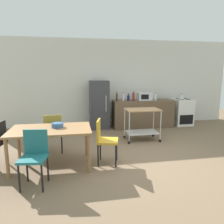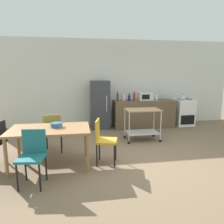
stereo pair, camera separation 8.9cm
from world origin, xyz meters
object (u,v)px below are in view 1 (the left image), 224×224
Objects in this scene: chair_olive at (53,130)px; bottle_sesame_oil at (133,97)px; bottle_soy_sauce at (117,97)px; chair_mustard at (104,138)px; refrigerator at (99,105)px; chair_teal at (34,154)px; microwave at (144,96)px; kitchen_cart at (142,119)px; kettle at (181,97)px; bottle_soda at (128,98)px; fruit_bowl at (57,125)px; stove_oven at (182,112)px; dining_table at (51,133)px; bottle_olive_oil at (155,97)px; bottle_hot_sauce at (123,97)px.

bottle_sesame_oil is (2.37, 1.81, 0.51)m from chair_olive.
bottle_soy_sauce is 0.97× the size of bottle_sesame_oil.
refrigerator is (0.23, 2.79, 0.26)m from chair_mustard.
microwave is (2.94, 3.30, 0.51)m from chair_teal.
chair_olive is at bearing -122.40° from refrigerator.
kitchen_cart is at bearing -56.59° from refrigerator.
kettle is (4.05, 1.82, 0.48)m from chair_olive.
chair_mustard is 2.95× the size of bottle_sesame_oil.
bottle_soy_sauce is at bearing 66.64° from chair_teal.
bottle_soda reaches higher than fruit_bowl.
chair_olive is at bearing -139.30° from bottle_soda.
chair_teal is at bearing -128.38° from bottle_sesame_oil.
chair_olive is 3.95× the size of fruit_bowl.
fruit_bowl is (-1.12, -2.65, 0.02)m from refrigerator.
chair_mustard is 2.92m from bottle_soy_sauce.
stove_oven is at bearing 0.23° from bottle_soda.
dining_table is 1.03m from chair_mustard.
fruit_bowl is at bearing 74.54° from chair_teal.
kitchen_cart is 4.04× the size of fruit_bowl.
bottle_soy_sauce reaches higher than bottle_soda.
kettle is (0.94, 0.02, -0.00)m from bottle_olive_oil.
chair_teal is at bearing -120.92° from bottle_soy_sauce.
microwave is 1.92× the size of kettle.
bottle_olive_oil is 3.86m from fruit_bowl.
chair_teal is at bearing -142.63° from stove_oven.
chair_mustard is at bearing -110.48° from bottle_hot_sauce.
bottle_hot_sauce is at bearing -6.17° from chair_mustard.
refrigerator is at bearing 174.67° from bottle_soda.
kitchen_cart is 1.98× the size of microwave.
kettle is (3.90, 2.47, 0.21)m from fruit_bowl.
chair_olive is 0.57× the size of refrigerator.
bottle_hot_sauce is (2.03, 2.66, 0.35)m from dining_table.
chair_teal is (-1.21, -0.61, 0.00)m from chair_mustard.
stove_oven reaches higher than chair_teal.
bottle_soda is at bearing -142.42° from chair_olive.
fruit_bowl is at bearing -140.41° from bottle_olive_oil.
bottle_soda reaches higher than stove_oven.
bottle_soy_sauce is at bearing 161.61° from bottle_sesame_oil.
bottle_sesame_oil is at bearing 59.18° from chair_teal.
bottle_hot_sauce is (0.79, -0.06, 0.24)m from refrigerator.
chair_teal is at bearing -141.62° from kitchen_cart.
kitchen_cart is 2.41m from fruit_bowl.
fruit_bowl is (0.12, 0.07, 0.12)m from dining_table.
fruit_bowl is (-1.91, -2.59, -0.22)m from bottle_hot_sauce.
chair_olive is at bearing -145.45° from microwave.
bottle_olive_oil is (1.85, -0.20, 0.23)m from refrigerator.
chair_teal is 3.96m from bottle_soy_sauce.
chair_teal is 0.57× the size of refrigerator.
chair_mustard is at bearing -113.69° from bottle_soda.
bottle_olive_oil is at bearing -178.99° from kettle.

